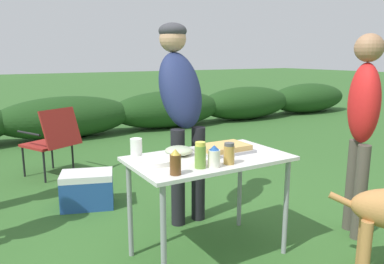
# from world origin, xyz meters

# --- Properties ---
(ground_plane) EXTENTS (60.00, 60.00, 0.00)m
(ground_plane) POSITION_xyz_m (0.00, 0.00, 0.00)
(ground_plane) COLOR #336028
(shrub_hedge) EXTENTS (14.40, 0.90, 0.73)m
(shrub_hedge) POSITION_xyz_m (-0.00, 4.58, 0.37)
(shrub_hedge) COLOR #1E4219
(shrub_hedge) RESTS_ON ground
(folding_table) EXTENTS (1.10, 0.64, 0.74)m
(folding_table) POSITION_xyz_m (0.00, 0.00, 0.66)
(folding_table) COLOR silver
(folding_table) RESTS_ON ground
(food_tray) EXTENTS (0.39, 0.27, 0.06)m
(food_tray) POSITION_xyz_m (0.17, 0.05, 0.77)
(food_tray) COLOR #9E9EA3
(food_tray) RESTS_ON folding_table
(plate_stack) EXTENTS (0.24, 0.24, 0.03)m
(plate_stack) POSITION_xyz_m (-0.38, 0.04, 0.76)
(plate_stack) COLOR white
(plate_stack) RESTS_ON folding_table
(mixing_bowl) EXTENTS (0.20, 0.20, 0.06)m
(mixing_bowl) POSITION_xyz_m (-0.16, 0.15, 0.77)
(mixing_bowl) COLOR #ADBC99
(mixing_bowl) RESTS_ON folding_table
(paper_cup_stack) EXTENTS (0.08, 0.08, 0.14)m
(paper_cup_stack) POSITION_xyz_m (-0.45, 0.22, 0.81)
(paper_cup_stack) COLOR white
(paper_cup_stack) RESTS_ON folding_table
(relish_jar) EXTENTS (0.07, 0.07, 0.17)m
(relish_jar) POSITION_xyz_m (-0.19, -0.19, 0.82)
(relish_jar) COLOR olive
(relish_jar) RESTS_ON folding_table
(mustard_bottle) EXTENTS (0.06, 0.06, 0.14)m
(mustard_bottle) POSITION_xyz_m (-0.15, -0.11, 0.81)
(mustard_bottle) COLOR yellow
(mustard_bottle) RESTS_ON folding_table
(beer_bottle) EXTENTS (0.07, 0.07, 0.16)m
(beer_bottle) POSITION_xyz_m (-0.39, -0.23, 0.81)
(beer_bottle) COLOR brown
(beer_bottle) RESTS_ON folding_table
(mayo_bottle) EXTENTS (0.08, 0.08, 0.14)m
(mayo_bottle) POSITION_xyz_m (-0.11, -0.22, 0.81)
(mayo_bottle) COLOR silver
(mayo_bottle) RESTS_ON folding_table
(spice_jar) EXTENTS (0.07, 0.07, 0.14)m
(spice_jar) POSITION_xyz_m (0.02, -0.21, 0.81)
(spice_jar) COLOR #B2893D
(spice_jar) RESTS_ON folding_table
(standing_person_in_gray_fleece) EXTENTS (0.38, 0.51, 1.70)m
(standing_person_in_gray_fleece) POSITION_xyz_m (0.15, 0.68, 1.07)
(standing_person_in_gray_fleece) COLOR black
(standing_person_in_gray_fleece) RESTS_ON ground
(standing_person_in_red_jacket) EXTENTS (0.35, 0.38, 1.59)m
(standing_person_in_red_jacket) POSITION_xyz_m (1.20, -0.32, 0.98)
(standing_person_in_red_jacket) COLOR #4C473D
(standing_person_in_red_jacket) RESTS_ON ground
(camp_chair_green_behind_table) EXTENTS (0.67, 0.73, 0.83)m
(camp_chair_green_behind_table) POSITION_xyz_m (-0.61, 2.44, 0.47)
(camp_chair_green_behind_table) COLOR maroon
(camp_chair_green_behind_table) RESTS_ON ground
(cooler_box) EXTENTS (0.56, 0.46, 0.34)m
(cooler_box) POSITION_xyz_m (-0.51, 1.33, 0.17)
(cooler_box) COLOR #234C93
(cooler_box) RESTS_ON ground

